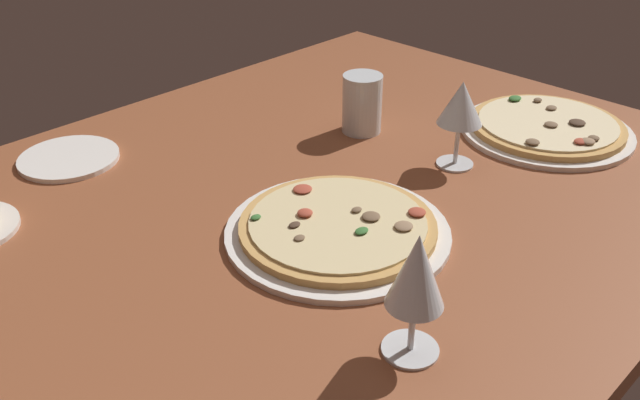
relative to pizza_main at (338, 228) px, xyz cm
name	(u,v)px	position (x,y,z in cm)	size (l,w,h in cm)	color
dining_table	(304,210)	(3.91, 11.24, -3.20)	(150.00, 110.00, 4.00)	brown
pizza_main	(338,228)	(0.00, 0.00, 0.00)	(33.94, 33.94, 3.39)	white
pizza_side	(547,128)	(54.73, -4.51, 0.02)	(32.80, 32.80, 3.40)	white
wine_glass_far	(461,105)	(31.34, 0.66, 10.18)	(7.90, 7.90, 15.67)	silver
wine_glass_near	(416,275)	(-12.37, -23.34, 9.95)	(6.98, 6.98, 16.54)	silver
water_glass	(362,107)	(30.54, 22.16, 3.77)	(7.67, 7.67, 11.40)	silver
side_plate	(69,158)	(-15.93, 51.54, -0.75)	(17.80, 17.80, 0.90)	white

